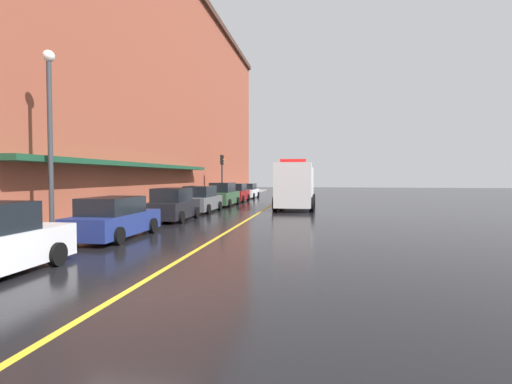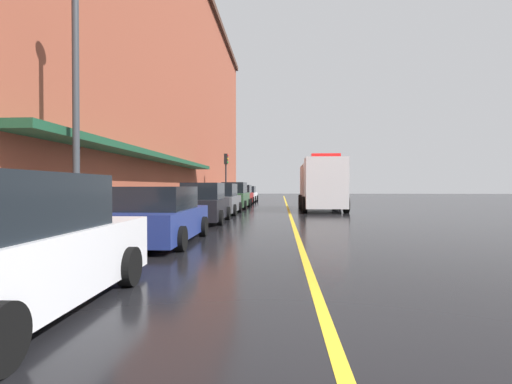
# 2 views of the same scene
# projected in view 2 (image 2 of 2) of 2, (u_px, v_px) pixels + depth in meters

# --- Properties ---
(ground_plane) EXTENTS (112.00, 112.00, 0.00)m
(ground_plane) POSITION_uv_depth(u_px,v_px,m) (288.00, 208.00, 28.78)
(ground_plane) COLOR black
(sidewalk_left) EXTENTS (2.40, 70.00, 0.15)m
(sidewalk_left) POSITION_uv_depth(u_px,v_px,m) (205.00, 207.00, 29.17)
(sidewalk_left) COLOR gray
(sidewalk_left) RESTS_ON ground
(lane_center_stripe) EXTENTS (0.16, 70.00, 0.01)m
(lane_center_stripe) POSITION_uv_depth(u_px,v_px,m) (288.00, 208.00, 28.78)
(lane_center_stripe) COLOR gold
(lane_center_stripe) RESTS_ON ground
(brick_building_left) EXTENTS (11.85, 64.00, 19.94)m
(brick_building_left) POSITION_uv_depth(u_px,v_px,m) (113.00, 72.00, 28.43)
(brick_building_left) COLOR brown
(brick_building_left) RESTS_ON ground
(parked_car_0) EXTENTS (2.05, 4.89, 1.80)m
(parked_car_0) POSITION_uv_depth(u_px,v_px,m) (10.00, 250.00, 4.83)
(parked_car_0) COLOR silver
(parked_car_0) RESTS_ON ground
(parked_car_1) EXTENTS (2.07, 4.80, 1.62)m
(parked_car_1) POSITION_uv_depth(u_px,v_px,m) (162.00, 216.00, 11.18)
(parked_car_1) COLOR navy
(parked_car_1) RESTS_ON ground
(parked_car_2) EXTENTS (2.06, 4.34, 1.78)m
(parked_car_2) POSITION_uv_depth(u_px,v_px,m) (204.00, 204.00, 17.51)
(parked_car_2) COLOR black
(parked_car_2) RESTS_ON ground
(parked_car_3) EXTENTS (2.04, 4.58, 1.78)m
(parked_car_3) POSITION_uv_depth(u_px,v_px,m) (222.00, 200.00, 22.69)
(parked_car_3) COLOR #595B60
(parked_car_3) RESTS_ON ground
(parked_car_4) EXTENTS (2.00, 4.91, 1.91)m
(parked_car_4) POSITION_uv_depth(u_px,v_px,m) (235.00, 196.00, 28.51)
(parked_car_4) COLOR #2D5133
(parked_car_4) RESTS_ON ground
(parked_car_5) EXTENTS (2.11, 4.66, 1.74)m
(parked_car_5) POSITION_uv_depth(u_px,v_px,m) (241.00, 195.00, 34.05)
(parked_car_5) COLOR maroon
(parked_car_5) RESTS_ON ground
(parked_car_6) EXTENTS (2.00, 4.87, 1.63)m
(parked_car_6) POSITION_uv_depth(u_px,v_px,m) (248.00, 194.00, 40.25)
(parked_car_6) COLOR silver
(parked_car_6) RESTS_ON ground
(box_truck) EXTENTS (2.83, 7.70, 3.59)m
(box_truck) POSITION_uv_depth(u_px,v_px,m) (321.00, 185.00, 26.23)
(box_truck) COLOR silver
(box_truck) RESTS_ON ground
(parking_meter_0) EXTENTS (0.14, 0.18, 1.33)m
(parking_meter_0) POSITION_uv_depth(u_px,v_px,m) (234.00, 192.00, 40.61)
(parking_meter_0) COLOR #4C4C51
(parking_meter_0) RESTS_ON sidewalk_left
(parking_meter_1) EXTENTS (0.14, 0.18, 1.33)m
(parking_meter_1) POSITION_uv_depth(u_px,v_px,m) (230.00, 192.00, 37.02)
(parking_meter_1) COLOR #4C4C51
(parking_meter_1) RESTS_ON sidewalk_left
(street_lamp_left) EXTENTS (0.44, 0.44, 6.94)m
(street_lamp_left) POSITION_uv_depth(u_px,v_px,m) (76.00, 81.00, 10.28)
(street_lamp_left) COLOR #33383D
(street_lamp_left) RESTS_ON sidewalk_left
(traffic_light_near) EXTENTS (0.38, 0.36, 4.30)m
(traffic_light_near) POSITION_uv_depth(u_px,v_px,m) (226.00, 169.00, 33.93)
(traffic_light_near) COLOR #232326
(traffic_light_near) RESTS_ON sidewalk_left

